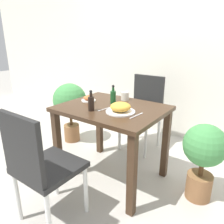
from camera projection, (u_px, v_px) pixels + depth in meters
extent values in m
plane|color=#B7B2A8|center=(112.00, 176.00, 2.23)|extent=(16.00, 16.00, 0.00)
cube|color=silver|center=(172.00, 40.00, 2.83)|extent=(8.00, 0.05, 2.60)
cube|color=#3D2819|center=(112.00, 109.00, 2.00)|extent=(0.93, 0.74, 0.04)
cube|color=#3D2819|center=(58.00, 146.00, 2.10)|extent=(0.06, 0.06, 0.70)
cube|color=#3D2819|center=(132.00, 176.00, 1.64)|extent=(0.06, 0.06, 0.70)
cube|color=#3D2819|center=(99.00, 125.00, 2.59)|extent=(0.06, 0.06, 0.70)
cube|color=#3D2819|center=(166.00, 144.00, 2.13)|extent=(0.06, 0.06, 0.70)
cube|color=black|center=(50.00, 167.00, 1.59)|extent=(0.42, 0.42, 0.04)
cube|color=black|center=(21.00, 148.00, 1.37)|extent=(0.40, 0.04, 0.44)
cylinder|color=white|center=(86.00, 190.00, 1.71)|extent=(0.03, 0.03, 0.42)
cylinder|color=white|center=(55.00, 174.00, 1.91)|extent=(0.03, 0.03, 0.42)
cylinder|color=white|center=(49.00, 219.00, 1.43)|extent=(0.03, 0.03, 0.42)
cylinder|color=white|center=(17.00, 197.00, 1.63)|extent=(0.03, 0.03, 0.42)
cube|color=black|center=(140.00, 115.00, 2.66)|extent=(0.42, 0.42, 0.04)
cube|color=black|center=(148.00, 93.00, 2.73)|extent=(0.40, 0.04, 0.44)
cylinder|color=white|center=(120.00, 134.00, 2.70)|extent=(0.03, 0.03, 0.42)
cylinder|color=white|center=(146.00, 141.00, 2.50)|extent=(0.03, 0.03, 0.42)
cylinder|color=white|center=(134.00, 125.00, 2.97)|extent=(0.03, 0.03, 0.42)
cylinder|color=white|center=(159.00, 131.00, 2.77)|extent=(0.03, 0.03, 0.42)
cylinder|color=white|center=(120.00, 112.00, 1.84)|extent=(0.25, 0.25, 0.01)
ellipsoid|color=gold|center=(120.00, 107.00, 1.83)|extent=(0.17, 0.17, 0.07)
cylinder|color=white|center=(89.00, 100.00, 2.17)|extent=(0.14, 0.14, 0.01)
ellipsoid|color=#CC6633|center=(88.00, 98.00, 2.16)|extent=(0.10, 0.10, 0.04)
cylinder|color=silver|center=(125.00, 96.00, 2.20)|extent=(0.08, 0.08, 0.08)
cylinder|color=black|center=(91.00, 104.00, 1.87)|extent=(0.05, 0.05, 0.12)
cylinder|color=black|center=(91.00, 95.00, 1.84)|extent=(0.02, 0.02, 0.03)
sphere|color=black|center=(91.00, 91.00, 1.83)|extent=(0.03, 0.03, 0.03)
cylinder|color=#194C23|center=(113.00, 98.00, 2.06)|extent=(0.05, 0.05, 0.12)
cylinder|color=#194C23|center=(113.00, 89.00, 2.04)|extent=(0.02, 0.02, 0.03)
sphere|color=black|center=(113.00, 86.00, 2.03)|extent=(0.03, 0.03, 0.03)
cube|color=silver|center=(106.00, 109.00, 1.93)|extent=(0.04, 0.19, 0.00)
cube|color=silver|center=(136.00, 116.00, 1.76)|extent=(0.03, 0.18, 0.00)
cylinder|color=brown|center=(72.00, 132.00, 2.97)|extent=(0.21, 0.21, 0.22)
cylinder|color=brown|center=(71.00, 120.00, 2.91)|extent=(0.04, 0.04, 0.13)
sphere|color=#428947|center=(70.00, 100.00, 2.82)|extent=(0.43, 0.43, 0.43)
cylinder|color=brown|center=(199.00, 186.00, 1.90)|extent=(0.22, 0.22, 0.23)
cylinder|color=brown|center=(201.00, 169.00, 1.84)|extent=(0.04, 0.04, 0.11)
sphere|color=#428947|center=(205.00, 145.00, 1.77)|extent=(0.35, 0.35, 0.35)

